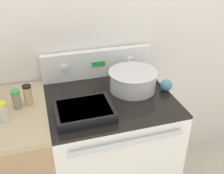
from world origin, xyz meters
TOP-DOWN VIEW (x-y plane):
  - kitchen_wall at (0.00, 0.69)m, footprint 8.00×0.05m
  - stove_range at (0.00, 0.33)m, footprint 0.77×0.69m
  - control_panel at (0.00, 0.63)m, footprint 0.77×0.07m
  - side_counter at (-0.64, 0.33)m, footprint 0.52×0.66m
  - mixing_bowl at (0.17, 0.38)m, footprint 0.31×0.31m
  - casserole_dish at (-0.19, 0.19)m, footprint 0.32×0.25m
  - ladle at (0.37, 0.32)m, footprint 0.08×0.32m
  - spice_jar_black_cap at (-0.48, 0.37)m, footprint 0.05×0.05m
  - spice_jar_green_cap at (-0.54, 0.35)m, footprint 0.05×0.05m
  - spice_jar_yellow_cap at (-0.61, 0.24)m, footprint 0.05×0.05m

SIDE VIEW (x-z plane):
  - stove_range at x=0.00m, z-range 0.00..0.93m
  - side_counter at x=-0.64m, z-range 0.00..0.94m
  - casserole_dish at x=-0.19m, z-range 0.94..0.99m
  - ladle at x=0.37m, z-range 0.93..1.01m
  - spice_jar_yellow_cap at x=-0.61m, z-range 0.94..1.05m
  - spice_jar_green_cap at x=-0.54m, z-range 0.94..1.06m
  - mixing_bowl at x=0.17m, z-range 0.94..1.07m
  - spice_jar_black_cap at x=-0.48m, z-range 0.94..1.07m
  - control_panel at x=0.00m, z-range 0.93..1.13m
  - kitchen_wall at x=0.00m, z-range 0.00..2.50m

